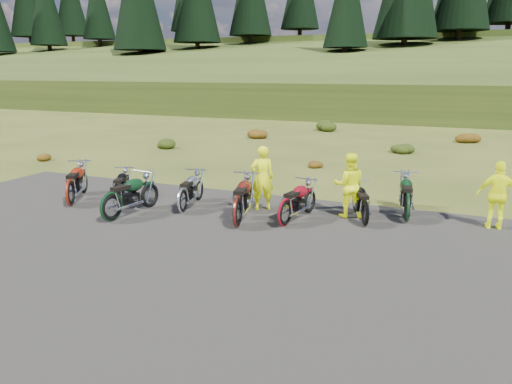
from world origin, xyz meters
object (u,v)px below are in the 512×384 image
at_px(motorcycle_0, 117,207).
at_px(person_middle, 262,179).
at_px(motorcycle_7, 406,223).
at_px(motorcycle_3, 183,214).

bearing_deg(motorcycle_0, person_middle, -95.03).
bearing_deg(motorcycle_7, motorcycle_3, 94.64).
relative_size(motorcycle_7, person_middle, 1.19).
bearing_deg(motorcycle_0, motorcycle_7, -101.43).
xyz_separation_m(motorcycle_3, motorcycle_7, (5.98, 1.60, 0.00)).
xyz_separation_m(motorcycle_0, motorcycle_3, (2.19, 0.17, 0.00)).
bearing_deg(motorcycle_3, motorcycle_0, 84.18).
relative_size(motorcycle_0, motorcycle_7, 0.86).
distance_m(motorcycle_3, motorcycle_7, 6.19).
xyz_separation_m(motorcycle_7, person_middle, (-4.04, -0.38, 0.94)).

